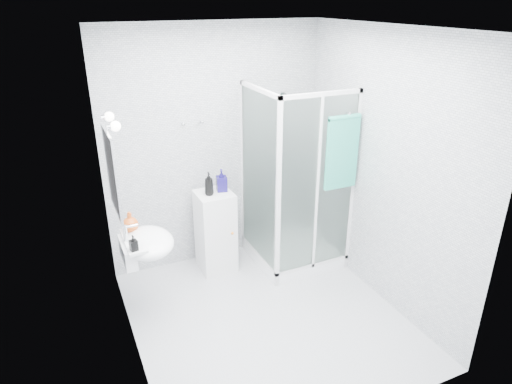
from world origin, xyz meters
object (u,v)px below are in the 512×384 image
shower_enclosure (291,227)px  storage_cabinet (216,231)px  shampoo_bottle_a (209,184)px  soap_dispenser_orange (130,222)px  shampoo_bottle_b (222,180)px  wall_basin (145,244)px  hand_towel (342,151)px  soap_dispenser_black (133,243)px

shower_enclosure → storage_cabinet: size_ratio=2.20×
shampoo_bottle_a → soap_dispenser_orange: bearing=-156.7°
shampoo_bottle_a → shampoo_bottle_b: 0.16m
wall_basin → storage_cabinet: bearing=33.4°
soap_dispenser_orange → hand_towel: bearing=-7.0°
storage_cabinet → shampoo_bottle_a: shampoo_bottle_a is taller
wall_basin → soap_dispenser_black: (-0.12, -0.19, 0.13)m
storage_cabinet → hand_towel: 1.61m
shampoo_bottle_b → soap_dispenser_black: shampoo_bottle_b is taller
storage_cabinet → soap_dispenser_orange: soap_dispenser_orange is taller
hand_towel → soap_dispenser_orange: (-2.05, 0.25, -0.46)m
storage_cabinet → shampoo_bottle_b: bearing=14.8°
shower_enclosure → storage_cabinet: shower_enclosure is taller
hand_towel → shampoo_bottle_b: size_ratio=3.12×
wall_basin → soap_dispenser_orange: size_ratio=3.01×
shower_enclosure → hand_towel: (0.32, -0.40, 0.97)m
shower_enclosure → soap_dispenser_orange: shower_enclosure is taller
wall_basin → soap_dispenser_orange: (-0.08, 0.17, 0.16)m
shower_enclosure → wall_basin: (-1.66, -0.32, 0.35)m
soap_dispenser_black → shampoo_bottle_a: bearing=38.7°
soap_dispenser_orange → shower_enclosure: bearing=4.9°
shampoo_bottle_a → shampoo_bottle_b: shampoo_bottle_a is taller
shampoo_bottle_a → soap_dispenser_orange: size_ratio=1.32×
wall_basin → soap_dispenser_orange: bearing=116.5°
wall_basin → shower_enclosure: bearing=10.8°
shampoo_bottle_a → shampoo_bottle_b: bearing=15.9°
soap_dispenser_orange → shampoo_bottle_a: bearing=23.3°
wall_basin → shampoo_bottle_a: (0.80, 0.54, 0.24)m
wall_basin → hand_towel: hand_towel is taller
storage_cabinet → hand_towel: hand_towel is taller
storage_cabinet → shampoo_bottle_b: 0.58m
storage_cabinet → wall_basin: bearing=-147.1°
shower_enclosure → shampoo_bottle_b: size_ratio=8.35×
storage_cabinet → shampoo_bottle_a: bearing=-163.5°
hand_towel → soap_dispenser_orange: hand_towel is taller
hand_towel → soap_dispenser_black: bearing=-177.1°
shower_enclosure → soap_dispenser_orange: bearing=-175.1°
shower_enclosure → hand_towel: bearing=-51.8°
wall_basin → shampoo_bottle_b: shampoo_bottle_b is taller
soap_dispenser_orange → wall_basin: bearing=-63.5°
wall_basin → shampoo_bottle_b: 1.14m
shower_enclosure → shampoo_bottle_b: bearing=158.8°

